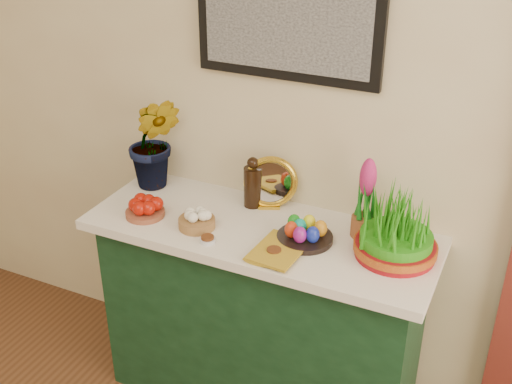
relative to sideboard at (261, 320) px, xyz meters
The scene contains 13 objects.
sideboard is the anchor object (origin of this frame).
tablecloth 0.45m from the sideboard, ahead, with size 1.40×0.55×0.04m, color white.
hyacinth_green 0.94m from the sideboard, 167.31° to the left, with size 0.28×0.24×0.56m, color #176E19.
apple_bowl 0.69m from the sideboard, 165.53° to the right, with size 0.21×0.21×0.08m.
garlic_basket 0.56m from the sideboard, 154.13° to the right, with size 0.18×0.18×0.08m.
vinegar_cruet 0.59m from the sideboard, 126.18° to the left, with size 0.08×0.08×0.22m.
mirror 0.60m from the sideboard, 102.30° to the left, with size 0.23×0.14×0.23m.
book 0.50m from the sideboard, 70.02° to the right, with size 0.16×0.23×0.03m, color #B48F1F.
spice_dish_left 0.53m from the sideboard, 126.14° to the right, with size 0.06×0.06×0.03m.
spice_dish_right 0.52m from the sideboard, 52.48° to the right, with size 0.07×0.07×0.03m.
egg_plate 0.54m from the sideboard, ahead, with size 0.24×0.24×0.09m.
hyacinth_pink 0.73m from the sideboard, 16.01° to the left, with size 0.10×0.10×0.33m.
wheatgrass_sabzeh 0.78m from the sideboard, ahead, with size 0.31×0.31×0.25m.
Camera 1 is at (0.79, 0.02, 2.20)m, focal length 45.00 mm.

